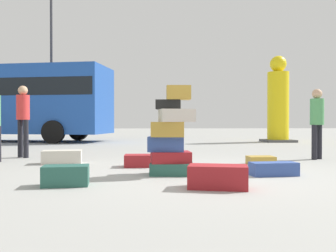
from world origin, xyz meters
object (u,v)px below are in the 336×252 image
object	(u,v)px
suitcase_cream_right_side	(62,157)
lamp_post	(51,43)
suitcase_tower	(171,139)
suitcase_navy_foreground_far	(274,169)
suitcase_teal_upright_blue	(66,176)
person_bearded_onlooker	(317,117)
suitcase_maroon_foreground_near	(140,161)
yellow_dummy_statue	(278,104)
suitcase_tan_left_side	(261,160)
suitcase_maroon_white_trunk	(218,177)
person_passerby_in_red	(23,114)

from	to	relation	value
suitcase_cream_right_side	lamp_post	size ratio (longest dim) A/B	0.11
suitcase_tower	suitcase_navy_foreground_far	bearing A→B (deg)	-6.51
suitcase_cream_right_side	suitcase_teal_upright_blue	distance (m)	2.65
lamp_post	person_bearded_onlooker	bearing A→B (deg)	-48.90
suitcase_tower	suitcase_maroon_foreground_near	bearing A→B (deg)	115.75
suitcase_cream_right_side	yellow_dummy_statue	world-z (taller)	yellow_dummy_statue
suitcase_tan_left_side	person_bearded_onlooker	bearing A→B (deg)	27.37
suitcase_maroon_white_trunk	suitcase_tan_left_side	bearing A→B (deg)	74.44
suitcase_cream_right_side	person_bearded_onlooker	size ratio (longest dim) A/B	0.48
suitcase_maroon_foreground_near	lamp_post	world-z (taller)	lamp_post
suitcase_cream_right_side	suitcase_navy_foreground_far	xyz separation A→B (m)	(3.71, -1.85, -0.03)
suitcase_cream_right_side	person_bearded_onlooker	xyz separation A→B (m)	(5.53, 0.52, 0.81)
suitcase_teal_upright_blue	lamp_post	size ratio (longest dim) A/B	0.08
suitcase_teal_upright_blue	suitcase_navy_foreground_far	distance (m)	3.14
person_bearded_onlooker	person_passerby_in_red	world-z (taller)	person_passerby_in_red
yellow_dummy_statue	lamp_post	xyz separation A→B (m)	(-10.06, 2.66, 3.00)
suitcase_maroon_foreground_near	suitcase_navy_foreground_far	xyz separation A→B (m)	(2.13, -1.26, -0.01)
suitcase_teal_upright_blue	suitcase_navy_foreground_far	xyz separation A→B (m)	(3.06, 0.72, -0.03)
suitcase_tan_left_side	suitcase_navy_foreground_far	xyz separation A→B (m)	(-0.27, -1.50, 0.02)
suitcase_maroon_white_trunk	suitcase_navy_foreground_far	world-z (taller)	suitcase_maroon_white_trunk
suitcase_teal_upright_blue	suitcase_navy_foreground_far	world-z (taller)	suitcase_teal_upright_blue
suitcase_navy_foreground_far	suitcase_maroon_foreground_near	bearing A→B (deg)	143.40
suitcase_maroon_white_trunk	person_passerby_in_red	bearing A→B (deg)	145.35
suitcase_tower	person_bearded_onlooker	size ratio (longest dim) A/B	0.90
suitcase_tower	yellow_dummy_statue	bearing A→B (deg)	60.93
suitcase_tower	suitcase_maroon_foreground_near	world-z (taller)	suitcase_tower
suitcase_maroon_foreground_near	lamp_post	distance (m)	12.45
suitcase_maroon_white_trunk	suitcase_navy_foreground_far	size ratio (longest dim) A/B	1.02
lamp_post	person_passerby_in_red	bearing A→B (deg)	-79.37
suitcase_teal_upright_blue	suitcase_tan_left_side	size ratio (longest dim) A/B	1.15
suitcase_maroon_foreground_near	suitcase_teal_upright_blue	bearing A→B (deg)	-114.78
person_bearded_onlooker	lamp_post	bearing A→B (deg)	-85.89
suitcase_maroon_foreground_near	yellow_dummy_statue	world-z (taller)	yellow_dummy_statue
person_bearded_onlooker	lamp_post	world-z (taller)	lamp_post
suitcase_maroon_white_trunk	suitcase_navy_foreground_far	distance (m)	1.49
suitcase_maroon_foreground_near	person_passerby_in_red	size ratio (longest dim) A/B	0.33
suitcase_teal_upright_blue	suitcase_maroon_white_trunk	distance (m)	1.99
suitcase_tower	yellow_dummy_statue	world-z (taller)	yellow_dummy_statue
suitcase_tower	suitcase_maroon_white_trunk	world-z (taller)	suitcase_tower
suitcase_cream_right_side	person_passerby_in_red	bearing A→B (deg)	125.84
suitcase_maroon_foreground_near	person_passerby_in_red	xyz separation A→B (m)	(-2.79, 1.88, 0.91)
person_bearded_onlooker	yellow_dummy_statue	bearing A→B (deg)	-140.36
suitcase_cream_right_side	suitcase_maroon_foreground_near	distance (m)	1.69
suitcase_tan_left_side	yellow_dummy_statue	bearing A→B (deg)	65.93
suitcase_teal_upright_blue	suitcase_maroon_foreground_near	bearing A→B (deg)	59.19
suitcase_tower	person_passerby_in_red	distance (m)	4.46
suitcase_teal_upright_blue	lamp_post	world-z (taller)	lamp_post
suitcase_tan_left_side	person_passerby_in_red	distance (m)	5.52
person_passerby_in_red	yellow_dummy_statue	size ratio (longest dim) A/B	0.47
lamp_post	suitcase_tan_left_side	bearing A→B (deg)	-56.89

